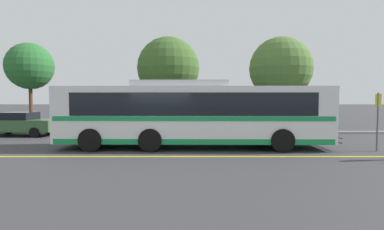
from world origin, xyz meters
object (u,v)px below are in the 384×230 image
transit_bus (192,113)px  tree_2 (279,68)px  parked_car_0 (19,124)px  bus_stop_sign (376,114)px  tree_1 (167,68)px  parked_car_1 (129,125)px  parked_car_2 (236,125)px  tree_0 (28,66)px

transit_bus → tree_2: size_ratio=1.88×
parked_car_0 → bus_stop_sign: (18.49, -5.42, 0.85)m
bus_stop_sign → tree_1: bearing=-137.6°
tree_1 → tree_2: bearing=-16.6°
tree_2 → bus_stop_sign: bearing=-79.3°
parked_car_1 → bus_stop_sign: bus_stop_sign is taller
parked_car_0 → tree_2: (16.84, 3.27, 3.70)m
parked_car_0 → tree_2: size_ratio=0.66×
parked_car_2 → tree_2: bearing=-43.1°
parked_car_2 → tree_2: tree_2 is taller
parked_car_1 → parked_car_2: (6.49, 0.25, -0.02)m
parked_car_1 → tree_1: bearing=161.8°
parked_car_1 → tree_0: (-9.06, 5.82, 4.14)m
transit_bus → tree_2: bearing=141.7°
parked_car_0 → parked_car_1: bearing=89.5°
tree_1 → tree_0: bearing=-178.5°
parked_car_0 → bus_stop_sign: size_ratio=1.75×
parked_car_2 → transit_bus: bearing=150.7°
bus_stop_sign → tree_2: 9.29m
bus_stop_sign → tree_0: (-20.75, 10.85, 3.22)m
transit_bus → tree_2: (6.29, 7.71, 2.83)m
transit_bus → parked_car_2: 5.18m
parked_car_0 → tree_0: tree_0 is taller
transit_bus → parked_car_2: bearing=148.4°
parked_car_0 → tree_1: (8.62, 5.72, 3.96)m
transit_bus → parked_car_0: size_ratio=2.85×
transit_bus → parked_car_2: size_ratio=2.95×
transit_bus → tree_2: tree_2 is taller
bus_stop_sign → tree_2: size_ratio=0.38×
parked_car_0 → transit_bus: bearing=70.0°
tree_0 → tree_2: bearing=-6.4°
bus_stop_sign → tree_0: 23.64m
bus_stop_sign → tree_1: size_ratio=0.35×
transit_bus → bus_stop_sign: 8.00m
parked_car_1 → bus_stop_sign: (11.69, -5.03, 0.92)m
parked_car_1 → bus_stop_sign: size_ratio=1.72×
parked_car_2 → bus_stop_sign: bus_stop_sign is taller
tree_2 → transit_bus: bearing=-129.2°
transit_bus → tree_0: bearing=-126.7°
transit_bus → parked_car_0: bearing=-111.9°
tree_1 → tree_2: tree_1 is taller
tree_0 → parked_car_0: bearing=-67.4°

